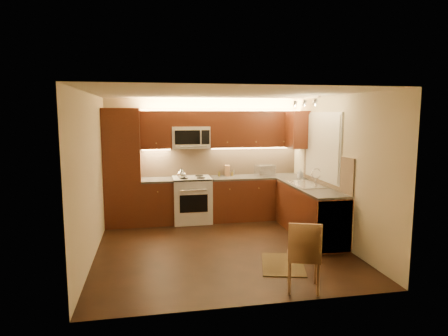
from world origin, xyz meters
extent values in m
cube|color=black|center=(0.00, 0.00, 0.00)|extent=(4.00, 4.00, 0.01)
cube|color=beige|center=(0.00, 0.00, 2.50)|extent=(4.00, 4.00, 0.01)
cube|color=beige|center=(0.00, 2.00, 1.25)|extent=(4.00, 0.01, 2.50)
cube|color=beige|center=(0.00, -2.00, 1.25)|extent=(4.00, 0.01, 2.50)
cube|color=beige|center=(-2.00, 0.00, 1.25)|extent=(0.01, 4.00, 2.50)
cube|color=beige|center=(2.00, 0.00, 1.25)|extent=(0.01, 4.00, 2.50)
cube|color=#451D0E|center=(-1.65, 1.70, 1.15)|extent=(0.70, 0.60, 2.30)
cube|color=#451D0E|center=(-0.99, 1.70, 0.43)|extent=(0.62, 0.60, 0.86)
cube|color=#32302D|center=(-0.99, 1.70, 0.88)|extent=(0.62, 0.60, 0.04)
cube|color=#451D0E|center=(1.04, 1.70, 0.43)|extent=(1.92, 0.60, 0.86)
cube|color=#32302D|center=(1.04, 1.70, 0.88)|extent=(1.92, 0.60, 0.04)
cube|color=#451D0E|center=(1.70, 0.40, 0.43)|extent=(0.60, 2.00, 0.86)
cube|color=#32302D|center=(1.70, 0.40, 0.88)|extent=(0.60, 2.00, 0.04)
cube|color=silver|center=(1.70, -0.30, 0.43)|extent=(0.58, 0.60, 0.84)
cube|color=tan|center=(0.35, 1.99, 1.20)|extent=(3.30, 0.02, 0.60)
cube|color=tan|center=(1.99, 0.40, 1.20)|extent=(0.02, 2.00, 0.60)
cube|color=#451D0E|center=(-0.99, 1.82, 1.88)|extent=(0.62, 0.35, 0.75)
cube|color=#451D0E|center=(1.04, 1.82, 1.88)|extent=(1.92, 0.35, 0.75)
cube|color=#451D0E|center=(-0.30, 1.82, 2.09)|extent=(0.76, 0.35, 0.31)
cube|color=#451D0E|center=(1.82, 1.40, 1.88)|extent=(0.35, 0.50, 0.75)
cube|color=silver|center=(1.99, 0.55, 1.60)|extent=(0.03, 1.44, 1.24)
cube|color=silver|center=(1.97, 0.55, 1.60)|extent=(0.02, 1.36, 1.16)
cube|color=silver|center=(1.55, 0.40, 2.46)|extent=(0.04, 1.20, 0.03)
cube|color=silver|center=(1.25, 1.72, 1.01)|extent=(0.42, 0.34, 0.22)
cube|color=#A06A48|center=(0.47, 1.85, 1.01)|extent=(0.12, 0.17, 0.22)
cylinder|color=silver|center=(0.54, 1.91, 0.94)|extent=(0.04, 0.04, 0.08)
cylinder|color=olive|center=(0.29, 1.81, 0.95)|extent=(0.05, 0.05, 0.10)
cylinder|color=silver|center=(0.63, 1.94, 0.95)|extent=(0.06, 0.06, 0.10)
cylinder|color=olive|center=(0.57, 1.82, 0.94)|extent=(0.05, 0.05, 0.08)
imported|color=silver|center=(1.87, 1.29, 1.00)|extent=(0.09, 0.09, 0.20)
cube|color=black|center=(0.75, -0.90, 0.01)|extent=(0.81, 1.02, 0.01)
camera|label=1|loc=(-1.13, -6.10, 2.18)|focal=31.34mm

